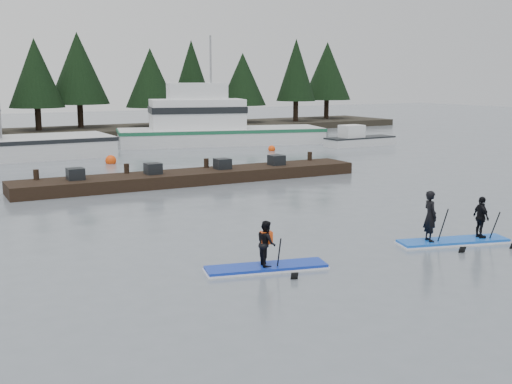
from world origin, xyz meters
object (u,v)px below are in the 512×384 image
paddleboard_duo (455,225)px  paddleboard_solo (266,254)px  fishing_boat_medium (216,136)px  floating_dock (194,177)px

paddleboard_duo → paddleboard_solo: bearing=-168.2°
fishing_boat_medium → paddleboard_solo: fishing_boat_medium is taller
fishing_boat_medium → floating_dock: size_ratio=0.93×
floating_dock → paddleboard_duo: (2.06, -14.16, 0.27)m
floating_dock → paddleboard_solo: 14.26m
floating_dock → paddleboard_duo: paddleboard_duo is taller
floating_dock → paddleboard_solo: size_ratio=5.13×
floating_dock → paddleboard_duo: bearing=-79.5°
paddleboard_solo → fishing_boat_medium: bearing=80.6°
paddleboard_solo → paddleboard_duo: size_ratio=0.94×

